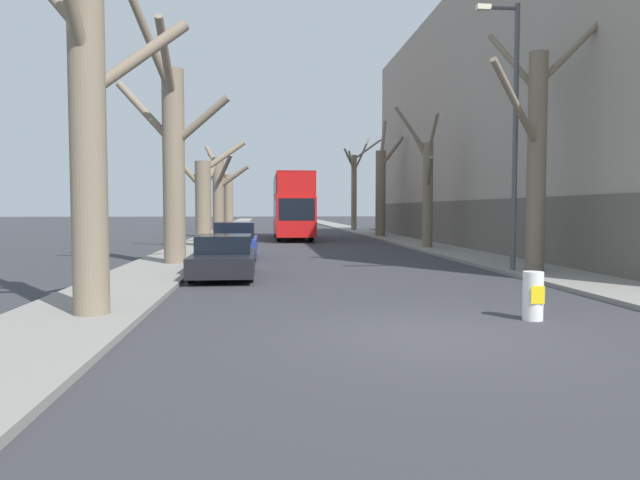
# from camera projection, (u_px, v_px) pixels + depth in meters

# --- Properties ---
(ground_plane) EXTENTS (300.00, 300.00, 0.00)m
(ground_plane) POSITION_uv_depth(u_px,v_px,m) (428.00, 337.00, 9.21)
(ground_plane) COLOR #333338
(sidewalk_left) EXTENTS (2.59, 120.00, 0.12)m
(sidewalk_left) POSITION_uv_depth(u_px,v_px,m) (229.00, 229.00, 58.27)
(sidewalk_left) COLOR gray
(sidewalk_left) RESTS_ON ground
(sidewalk_right) EXTENTS (2.59, 120.00, 0.12)m
(sidewalk_right) POSITION_uv_depth(u_px,v_px,m) (348.00, 228.00, 59.50)
(sidewalk_right) COLOR gray
(sidewalk_right) RESTS_ON ground
(building_facade_right) EXTENTS (10.08, 35.98, 13.86)m
(building_facade_right) POSITION_uv_depth(u_px,v_px,m) (539.00, 121.00, 31.25)
(building_facade_right) COLOR #9E9384
(building_facade_right) RESTS_ON ground
(street_tree_left_0) EXTENTS (4.62, 3.31, 8.89)m
(street_tree_left_0) POSITION_uv_depth(u_px,v_px,m) (82.00, 102.00, 10.32)
(street_tree_left_0) COLOR #7A6B56
(street_tree_left_0) RESTS_ON ground
(street_tree_left_1) EXTENTS (4.46, 4.32, 8.96)m
(street_tree_left_1) POSITION_uv_depth(u_px,v_px,m) (172.00, 153.00, 20.30)
(street_tree_left_1) COLOR #7A6B56
(street_tree_left_1) RESTS_ON ground
(street_tree_left_2) EXTENTS (4.13, 3.00, 5.81)m
(street_tree_left_2) POSITION_uv_depth(u_px,v_px,m) (204.00, 198.00, 30.22)
(street_tree_left_2) COLOR #7A6B56
(street_tree_left_2) RESTS_ON ground
(street_tree_left_3) EXTENTS (3.38, 4.18, 6.76)m
(street_tree_left_3) POSITION_uv_depth(u_px,v_px,m) (219.00, 193.00, 40.79)
(street_tree_left_3) COLOR #7A6B56
(street_tree_left_3) RESTS_ON ground
(street_tree_left_4) EXTENTS (2.35, 3.97, 7.16)m
(street_tree_left_4) POSITION_uv_depth(u_px,v_px,m) (227.00, 198.00, 51.13)
(street_tree_left_4) COLOR #7A6B56
(street_tree_left_4) RESTS_ON ground
(street_tree_right_0) EXTENTS (4.50, 4.69, 8.24)m
(street_tree_right_0) POSITION_uv_depth(u_px,v_px,m) (536.00, 147.00, 17.80)
(street_tree_right_0) COLOR #7A6B56
(street_tree_right_0) RESTS_ON ground
(street_tree_right_1) EXTENTS (2.05, 3.25, 7.26)m
(street_tree_right_1) POSITION_uv_depth(u_px,v_px,m) (427.00, 187.00, 28.98)
(street_tree_right_1) COLOR #7A6B56
(street_tree_right_1) RESTS_ON ground
(street_tree_right_2) EXTENTS (1.83, 3.14, 8.67)m
(street_tree_right_2) POSITION_uv_depth(u_px,v_px,m) (381.00, 189.00, 41.35)
(street_tree_right_2) COLOR #7A6B56
(street_tree_right_2) RESTS_ON ground
(street_tree_right_3) EXTENTS (4.18, 1.92, 8.87)m
(street_tree_right_3) POSITION_uv_depth(u_px,v_px,m) (355.00, 187.00, 52.70)
(street_tree_right_3) COLOR #7A6B56
(street_tree_right_3) RESTS_ON ground
(double_decker_bus) EXTENTS (2.44, 10.44, 4.37)m
(double_decker_bus) POSITION_uv_depth(u_px,v_px,m) (292.00, 203.00, 39.17)
(double_decker_bus) COLOR red
(double_decker_bus) RESTS_ON ground
(parked_car_0) EXTENTS (1.82, 4.34, 1.27)m
(parked_car_0) POSITION_uv_depth(u_px,v_px,m) (224.00, 257.00, 17.26)
(parked_car_0) COLOR black
(parked_car_0) RESTS_ON ground
(parked_car_1) EXTENTS (1.81, 4.33, 1.51)m
(parked_car_1) POSITION_uv_depth(u_px,v_px,m) (235.00, 242.00, 23.75)
(parked_car_1) COLOR navy
(parked_car_1) RESTS_ON ground
(lamp_post) EXTENTS (1.40, 0.20, 8.45)m
(lamp_post) POSITION_uv_depth(u_px,v_px,m) (513.00, 125.00, 17.92)
(lamp_post) COLOR #4C4F54
(lamp_post) RESTS_ON ground
(traffic_bollard) EXTENTS (0.37, 0.38, 0.91)m
(traffic_bollard) POSITION_uv_depth(u_px,v_px,m) (533.00, 296.00, 10.55)
(traffic_bollard) COLOR white
(traffic_bollard) RESTS_ON ground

